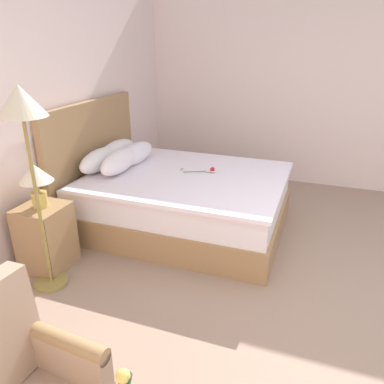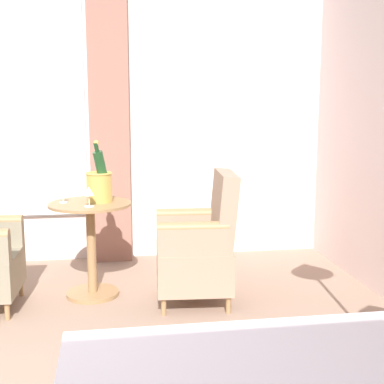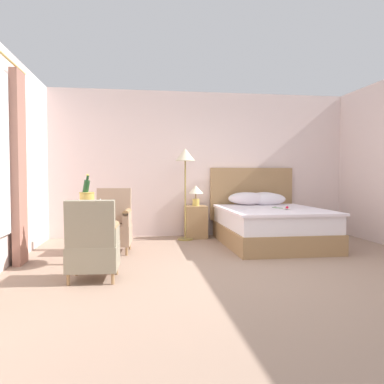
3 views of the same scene
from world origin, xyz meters
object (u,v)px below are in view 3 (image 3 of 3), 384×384
wine_glass_near_bucket (84,204)px  armchair_by_window (113,225)px  nightstand (196,222)px  floor_lamp_brass (185,162)px  champagne_bucket (87,198)px  wine_glass_near_edge (100,201)px  bedside_lamp (196,192)px  armchair_facing_bed (93,245)px  bed (269,223)px  side_table_round (89,232)px

wine_glass_near_bucket → armchair_by_window: armchair_by_window is taller
nightstand → floor_lamp_brass: (-0.23, -0.19, 1.12)m
champagne_bucket → wine_glass_near_edge: (0.18, -0.07, -0.04)m
bedside_lamp → wine_glass_near_bucket: bearing=-129.9°
nightstand → bedside_lamp: 0.57m
nightstand → champagne_bucket: bearing=-133.8°
floor_lamp_brass → champagne_bucket: 2.31m
nightstand → bedside_lamp: bearing=180.0°
nightstand → armchair_facing_bed: (-1.58, -2.71, 0.10)m
bedside_lamp → floor_lamp_brass: bearing=-139.6°
wine_glass_near_bucket → champagne_bucket: bearing=89.3°
bed → armchair_by_window: (-2.62, -0.33, 0.06)m
bed → side_table_round: 3.09m
wine_glass_near_bucket → side_table_round: bearing=80.6°
armchair_by_window → armchair_facing_bed: bearing=-94.0°
bed → armchair_by_window: bearing=-172.8°
nightstand → side_table_round: 2.57m
bed → bedside_lamp: bed is taller
floor_lamp_brass → armchair_by_window: 1.84m
wine_glass_near_bucket → bed: bearing=24.5°
nightstand → side_table_round: size_ratio=0.83×
floor_lamp_brass → champagne_bucket: size_ratio=3.57×
floor_lamp_brass → wine_glass_near_bucket: size_ratio=12.62×
champagne_bucket → wine_glass_near_bucket: 0.28m
nightstand → wine_glass_near_bucket: (-1.76, -2.10, 0.52)m
nightstand → bedside_lamp: size_ratio=1.58×
bed → champagne_bucket: bearing=-160.1°
armchair_by_window → armchair_facing_bed: armchair_by_window is taller
side_table_round → wine_glass_near_edge: size_ratio=4.97×
bed → wine_glass_near_bucket: bearing=-155.5°
bedside_lamp → champagne_bucket: size_ratio=0.82×
armchair_facing_bed → bed: bearing=35.3°
bed → side_table_round: bearing=-158.6°
side_table_round → wine_glass_near_bucket: bearing=-99.4°
bed → wine_glass_near_edge: bearing=-157.5°
floor_lamp_brass → armchair_by_window: floor_lamp_brass is taller
wine_glass_near_edge → armchair_facing_bed: bearing=-90.5°
bedside_lamp → wine_glass_near_bucket: 2.74m
floor_lamp_brass → side_table_round: bearing=-131.2°
bed → nightstand: bed is taller
bedside_lamp → armchair_facing_bed: (-1.58, -2.71, -0.47)m
wine_glass_near_bucket → armchair_facing_bed: armchair_facing_bed is taller
bed → floor_lamp_brass: (-1.38, 0.59, 1.06)m
wine_glass_near_edge → bedside_lamp: bearing=50.4°
nightstand → side_table_round: side_table_round is taller
floor_lamp_brass → side_table_round: (-1.50, -1.71, -0.99)m
bed → side_table_round: size_ratio=3.03×
armchair_by_window → armchair_facing_bed: (-0.11, -1.60, -0.01)m
side_table_round → bed: bearing=21.4°
side_table_round → wine_glass_near_edge: (0.15, 0.00, 0.41)m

